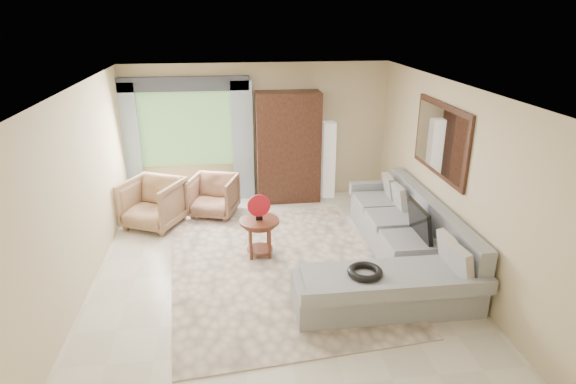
{
  "coord_description": "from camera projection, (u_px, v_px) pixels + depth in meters",
  "views": [
    {
      "loc": [
        -0.56,
        -6.06,
        3.51
      ],
      "look_at": [
        0.25,
        0.35,
        1.05
      ],
      "focal_mm": 30.0,
      "sensor_mm": 36.0,
      "label": 1
    }
  ],
  "objects": [
    {
      "name": "armchair_left",
      "position": [
        153.0,
        203.0,
        8.19
      ],
      "size": [
        1.2,
        1.21,
        0.83
      ],
      "primitive_type": "imported",
      "rotation": [
        0.0,
        0.0,
        -0.45
      ],
      "color": "#9E7456",
      "rests_on": "ground"
    },
    {
      "name": "floor_lamp",
      "position": [
        328.0,
        160.0,
        9.4
      ],
      "size": [
        0.24,
        0.24,
        1.5
      ],
      "primitive_type": "cube",
      "color": "silver",
      "rests_on": "ground"
    },
    {
      "name": "window",
      "position": [
        186.0,
        129.0,
        9.03
      ],
      "size": [
        1.8,
        0.04,
        1.4
      ],
      "primitive_type": "cube",
      "color": "#669E59",
      "rests_on": "wall_back"
    },
    {
      "name": "potted_plant",
      "position": [
        143.0,
        193.0,
        8.98
      ],
      "size": [
        0.54,
        0.48,
        0.58
      ],
      "primitive_type": "imported",
      "rotation": [
        0.0,
        0.0,
        -0.04
      ],
      "color": "#999999",
      "rests_on": "ground"
    },
    {
      "name": "garden_hose",
      "position": [
        365.0,
        272.0,
        5.8
      ],
      "size": [
        0.43,
        0.43,
        0.09
      ],
      "primitive_type": "torus",
      "color": "black",
      "rests_on": "sectional_sofa"
    },
    {
      "name": "red_disc",
      "position": [
        259.0,
        206.0,
        7.02
      ],
      "size": [
        0.34,
        0.04,
        0.34
      ],
      "primitive_type": "cylinder",
      "rotation": [
        1.57,
        0.0,
        0.05
      ],
      "color": "red",
      "rests_on": "coffee_table"
    },
    {
      "name": "curtain_right",
      "position": [
        243.0,
        142.0,
        9.16
      ],
      "size": [
        0.4,
        0.08,
        2.3
      ],
      "primitive_type": "cube",
      "color": "#9EB7CC",
      "rests_on": "ground"
    },
    {
      "name": "armchair_right",
      "position": [
        213.0,
        196.0,
        8.66
      ],
      "size": [
        0.98,
        1.0,
        0.73
      ],
      "primitive_type": "imported",
      "rotation": [
        0.0,
        0.0,
        -0.31
      ],
      "color": "#956D51",
      "rests_on": "ground"
    },
    {
      "name": "wall_mirror",
      "position": [
        440.0,
        140.0,
        6.92
      ],
      "size": [
        0.05,
        1.7,
        1.05
      ],
      "color": "black",
      "rests_on": "wall_right"
    },
    {
      "name": "armoire",
      "position": [
        288.0,
        147.0,
        9.14
      ],
      "size": [
        1.2,
        0.55,
        2.1
      ],
      "primitive_type": "cube",
      "color": "black",
      "rests_on": "ground"
    },
    {
      "name": "area_rug",
      "position": [
        278.0,
        268.0,
        6.95
      ],
      "size": [
        3.38,
        4.28,
        0.02
      ],
      "primitive_type": "cube",
      "rotation": [
        0.0,
        0.0,
        0.1
      ],
      "color": "beige",
      "rests_on": "ground"
    },
    {
      "name": "valance",
      "position": [
        182.0,
        84.0,
        8.66
      ],
      "size": [
        2.4,
        0.12,
        0.26
      ],
      "primitive_type": "cube",
      "color": "#1E232D",
      "rests_on": "wall_back"
    },
    {
      "name": "sectional_sofa",
      "position": [
        399.0,
        250.0,
        6.87
      ],
      "size": [
        2.3,
        3.46,
        0.9
      ],
      "color": "#9DA0A5",
      "rests_on": "ground"
    },
    {
      "name": "ground",
      "position": [
        274.0,
        269.0,
        6.93
      ],
      "size": [
        6.0,
        6.0,
        0.0
      ],
      "primitive_type": "plane",
      "color": "silver",
      "rests_on": "ground"
    },
    {
      "name": "tv_screen",
      "position": [
        420.0,
        221.0,
        6.75
      ],
      "size": [
        0.14,
        0.74,
        0.48
      ],
      "primitive_type": "cube",
      "rotation": [
        0.0,
        -0.17,
        0.0
      ],
      "color": "black",
      "rests_on": "sectional_sofa"
    },
    {
      "name": "coffee_table",
      "position": [
        260.0,
        237.0,
        7.2
      ],
      "size": [
        0.6,
        0.6,
        0.6
      ],
      "rotation": [
        0.0,
        0.0,
        0.19
      ],
      "color": "#4D2314",
      "rests_on": "ground"
    },
    {
      "name": "curtain_left",
      "position": [
        129.0,
        145.0,
        8.91
      ],
      "size": [
        0.4,
        0.08,
        2.3
      ],
      "primitive_type": "cube",
      "color": "#9EB7CC",
      "rests_on": "ground"
    }
  ]
}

